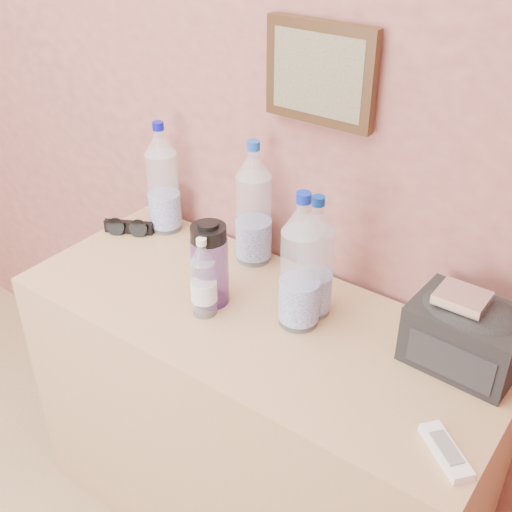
# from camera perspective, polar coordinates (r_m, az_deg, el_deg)

# --- Properties ---
(picture_frame) EXTENTS (0.30, 0.03, 0.25)m
(picture_frame) POSITION_cam_1_polar(r_m,az_deg,el_deg) (1.63, 5.71, 15.84)
(picture_frame) COLOR #382311
(picture_frame) RESTS_ON room_shell
(dresser) EXTENTS (1.32, 0.55, 0.83)m
(dresser) POSITION_cam_1_polar(r_m,az_deg,el_deg) (1.97, -0.10, -14.82)
(dresser) COLOR #A18856
(dresser) RESTS_ON ground
(pet_large_a) EXTENTS (0.10, 0.10, 0.36)m
(pet_large_a) POSITION_cam_1_polar(r_m,az_deg,el_deg) (2.02, -8.27, 6.38)
(pet_large_a) COLOR white
(pet_large_a) RESTS_ON dresser
(pet_large_b) EXTENTS (0.10, 0.10, 0.37)m
(pet_large_b) POSITION_cam_1_polar(r_m,az_deg,el_deg) (1.83, -0.21, 4.13)
(pet_large_b) COLOR white
(pet_large_b) RESTS_ON dresser
(pet_large_c) EXTENTS (0.09, 0.09, 0.34)m
(pet_large_c) POSITION_cam_1_polar(r_m,az_deg,el_deg) (1.63, 5.24, -0.66)
(pet_large_c) COLOR white
(pet_large_c) RESTS_ON dresser
(pet_large_d) EXTENTS (0.10, 0.10, 0.37)m
(pet_large_d) POSITION_cam_1_polar(r_m,az_deg,el_deg) (1.58, 3.99, -1.15)
(pet_large_d) COLOR #A3BBD2
(pet_large_d) RESTS_ON dresser
(pet_small) EXTENTS (0.07, 0.07, 0.23)m
(pet_small) POSITION_cam_1_polar(r_m,az_deg,el_deg) (1.65, -4.70, -2.25)
(pet_small) COLOR silver
(pet_small) RESTS_ON dresser
(nalgene_bottle) EXTENTS (0.10, 0.10, 0.24)m
(nalgene_bottle) POSITION_cam_1_polar(r_m,az_deg,el_deg) (1.68, -4.13, -0.68)
(nalgene_bottle) COLOR #582888
(nalgene_bottle) RESTS_ON dresser
(sunglasses) EXTENTS (0.17, 0.12, 0.04)m
(sunglasses) POSITION_cam_1_polar(r_m,az_deg,el_deg) (2.08, -11.24, 2.54)
(sunglasses) COLOR black
(sunglasses) RESTS_ON dresser
(ac_remote) EXTENTS (0.14, 0.13, 0.02)m
(ac_remote) POSITION_cam_1_polar(r_m,az_deg,el_deg) (1.40, 16.51, -16.31)
(ac_remote) COLOR silver
(ac_remote) RESTS_ON dresser
(toiletry_bag) EXTENTS (0.26, 0.19, 0.17)m
(toiletry_bag) POSITION_cam_1_polar(r_m,az_deg,el_deg) (1.57, 18.19, -6.52)
(toiletry_bag) COLOR black
(toiletry_bag) RESTS_ON dresser
(foil_packet) EXTENTS (0.11, 0.09, 0.02)m
(foil_packet) POSITION_cam_1_polar(r_m,az_deg,el_deg) (1.51, 17.86, -3.55)
(foil_packet) COLOR white
(foil_packet) RESTS_ON toiletry_bag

